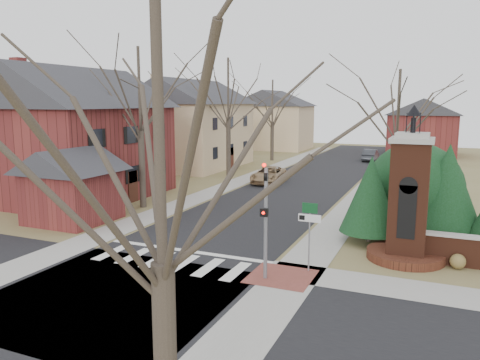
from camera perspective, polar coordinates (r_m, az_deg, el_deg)
The scene contains 28 objects.
ground at distance 19.36m, azimuth -9.79°, elevation -10.51°, with size 120.00×120.00×0.00m, color olive.
main_street at distance 39.09m, azimuth 7.97°, elevation -0.28°, with size 8.00×70.00×0.01m, color black.
cross_street at distance 17.11m, azimuth -15.40°, elevation -13.46°, with size 120.00×8.00×0.01m, color black.
crosswalk_zone at distance 19.99m, azimuth -8.53°, elevation -9.80°, with size 8.00×2.20×0.02m, color silver.
stop_bar at distance 21.21m, azimuth -6.39°, elevation -8.61°, with size 8.00×0.35×0.02m, color silver.
sidewalk_right_main at distance 38.08m, azimuth 15.54°, elevation -0.79°, with size 2.00×60.00×0.02m, color gray.
sidewalk_left at distance 40.73m, azimuth 0.90°, elevation 0.21°, with size 2.00×60.00×0.02m, color gray.
curb_apron at distance 18.25m, azimuth 5.03°, elevation -11.64°, with size 2.40×2.40×0.02m, color brown.
traffic_signal_pole at distance 17.25m, azimuth 3.13°, elevation -3.90°, with size 0.28×0.41×4.50m.
sign_post at distance 18.35m, azimuth 8.45°, elevation -5.23°, with size 0.90×0.07×2.75m.
brick_gate_monument at distance 20.70m, azimuth 19.81°, elevation -3.39°, with size 3.20×3.20×6.47m.
house_brick_left at distance 34.19m, azimuth -19.33°, elevation 5.75°, with size 9.80×11.80×9.42m.
house_stucco_left at distance 48.36m, azimuth -6.02°, elevation 7.09°, with size 9.80×12.80×9.28m.
garage_left at distance 27.39m, azimuth -19.84°, elevation -0.19°, with size 4.80×4.80×4.29m.
house_distant_left at distance 66.97m, azimuth 3.98°, elevation 7.48°, with size 10.80×8.80×8.53m.
house_distant_right at distance 63.30m, azimuth 21.43°, elevation 6.19°, with size 8.80×8.80×7.30m.
evergreen_near at distance 22.79m, azimuth 15.63°, elevation -1.69°, with size 2.80×2.80×4.10m.
evergreen_mid at distance 23.74m, azimuth 23.96°, elevation -0.98°, with size 3.40×3.40×4.70m.
evergreen_mass at distance 25.07m, azimuth 20.49°, elevation -0.71°, with size 4.80×4.80×4.80m, color black.
bare_tree_0 at distance 29.61m, azimuth -12.20°, elevation 11.45°, with size 8.05×8.05×11.15m.
bare_tree_1 at distance 40.94m, azimuth -1.45°, elevation 11.52°, with size 8.40×8.40×11.64m.
bare_tree_2 at distance 53.18m, azimuth 3.99°, elevation 9.95°, with size 7.35×7.35×10.19m.
bare_tree_3 at distance 31.30m, azimuth 18.79°, elevation 9.20°, with size 7.00×7.00×9.70m.
bare_tree_4 at distance 7.40m, azimuth -9.92°, elevation 7.62°, with size 6.65×6.65×9.21m.
pickup_truck at distance 38.52m, azimuth 3.51°, elevation 0.64°, with size 2.20×4.77×1.33m, color #957751.
distant_car at distance 54.86m, azimuth 15.61°, elevation 2.96°, with size 1.42×4.06×1.34m, color #33363B.
dry_shrub_left at distance 20.81m, azimuth 18.35°, elevation -8.42°, with size 0.70×0.70×0.70m, color #504224.
dry_shrub_right at distance 20.79m, azimuth 25.02°, elevation -8.98°, with size 0.61×0.61×0.61m, color brown.
Camera 1 is at (10.03, -15.20, 6.58)m, focal length 35.00 mm.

